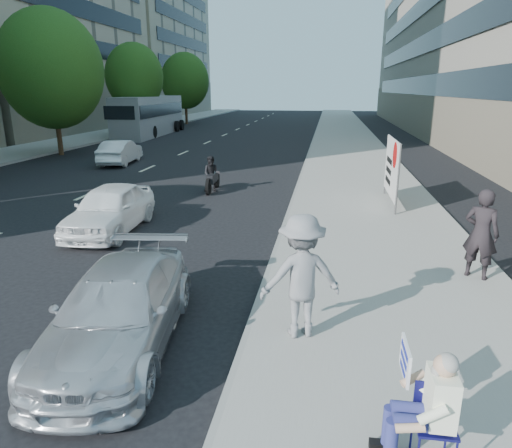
% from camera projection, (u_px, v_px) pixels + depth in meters
% --- Properties ---
extents(ground, '(160.00, 160.00, 0.00)m').
position_uv_depth(ground, '(190.00, 293.00, 9.18)').
color(ground, black).
rests_on(ground, ground).
extents(near_sidewalk, '(5.00, 120.00, 0.15)m').
position_uv_depth(near_sidewalk, '(351.00, 155.00, 27.50)').
color(near_sidewalk, gray).
rests_on(near_sidewalk, ground).
extents(far_sidewalk, '(4.50, 120.00, 0.15)m').
position_uv_depth(far_sidewalk, '(36.00, 149.00, 30.59)').
color(far_sidewalk, gray).
rests_on(far_sidewalk, ground).
extents(far_bldg_north, '(22.00, 28.00, 28.00)m').
position_uv_depth(far_bldg_north, '(114.00, 19.00, 68.35)').
color(far_bldg_north, tan).
rests_on(far_bldg_north, ground).
extents(tree_far_c, '(6.00, 6.00, 8.47)m').
position_uv_depth(tree_far_c, '(51.00, 70.00, 26.83)').
color(tree_far_c, '#382616').
rests_on(tree_far_c, ground).
extents(tree_far_d, '(4.80, 4.80, 7.65)m').
position_uv_depth(tree_far_d, '(134.00, 77.00, 38.23)').
color(tree_far_d, '#382616').
rests_on(tree_far_d, ground).
extents(tree_far_e, '(5.40, 5.40, 7.89)m').
position_uv_depth(tree_far_e, '(185.00, 81.00, 51.52)').
color(tree_far_e, '#382616').
rests_on(tree_far_e, ground).
extents(seated_protester, '(0.83, 1.11, 1.31)m').
position_uv_depth(seated_protester, '(426.00, 402.00, 4.67)').
color(seated_protester, '#151356').
rests_on(seated_protester, near_sidewalk).
extents(jogger, '(1.45, 1.11, 1.99)m').
position_uv_depth(jogger, '(301.00, 276.00, 7.09)').
color(jogger, gray).
rests_on(jogger, near_sidewalk).
extents(pedestrian_woman, '(0.82, 0.75, 1.89)m').
position_uv_depth(pedestrian_woman, '(481.00, 234.00, 9.32)').
color(pedestrian_woman, black).
rests_on(pedestrian_woman, near_sidewalk).
extents(protest_banner, '(0.08, 3.06, 2.20)m').
position_uv_depth(protest_banner, '(392.00, 167.00, 15.40)').
color(protest_banner, '#4C4C4C').
rests_on(protest_banner, near_sidewalk).
extents(parked_sedan, '(2.26, 4.49, 1.25)m').
position_uv_depth(parked_sedan, '(119.00, 310.00, 7.14)').
color(parked_sedan, silver).
rests_on(parked_sedan, ground).
extents(white_sedan_near, '(1.77, 4.02, 1.34)m').
position_uv_depth(white_sedan_near, '(110.00, 208.00, 12.98)').
color(white_sedan_near, white).
rests_on(white_sedan_near, ground).
extents(white_sedan_mid, '(1.81, 4.02, 1.28)m').
position_uv_depth(white_sedan_mid, '(120.00, 152.00, 24.79)').
color(white_sedan_mid, white).
rests_on(white_sedan_mid, ground).
extents(motorcycle, '(0.72, 2.05, 1.42)m').
position_uv_depth(motorcycle, '(212.00, 176.00, 18.05)').
color(motorcycle, black).
rests_on(motorcycle, ground).
extents(bus, '(3.11, 12.15, 3.30)m').
position_uv_depth(bus, '(150.00, 116.00, 40.03)').
color(bus, gray).
rests_on(bus, ground).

